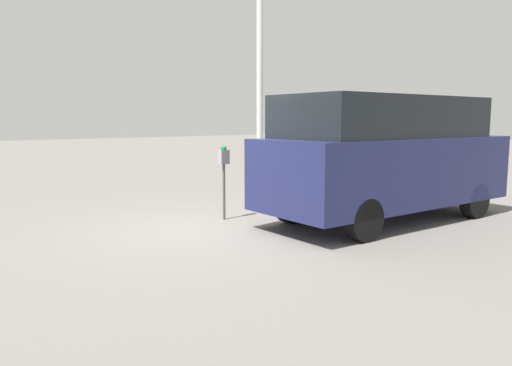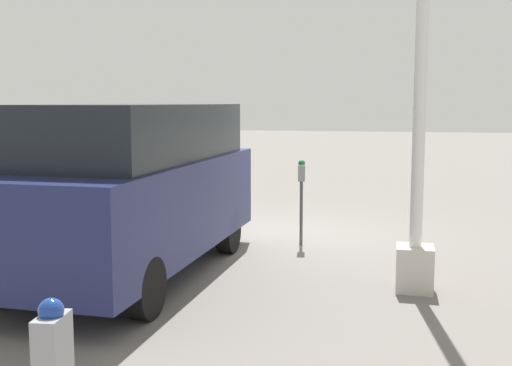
% 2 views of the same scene
% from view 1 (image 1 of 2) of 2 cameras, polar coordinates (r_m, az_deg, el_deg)
% --- Properties ---
extents(ground_plane, '(80.00, 80.00, 0.00)m').
position_cam_1_polar(ground_plane, '(8.54, -5.23, -5.24)').
color(ground_plane, slate).
extents(parking_meter_near, '(0.21, 0.13, 1.37)m').
position_cam_1_polar(parking_meter_near, '(9.16, -3.71, 2.04)').
color(parking_meter_near, '#4C4C4C').
rests_on(parking_meter_near, ground).
extents(parking_meter_far, '(0.21, 0.13, 1.45)m').
position_cam_1_polar(parking_meter_far, '(14.85, 21.27, 3.80)').
color(parking_meter_far, '#4C4C4C').
rests_on(parking_meter_far, ground).
extents(lamp_post, '(0.44, 0.44, 5.39)m').
position_cam_1_polar(lamp_post, '(11.81, 0.43, 6.21)').
color(lamp_post, beige).
rests_on(lamp_post, ground).
extents(parked_van, '(5.02, 2.04, 2.25)m').
position_cam_1_polar(parked_van, '(9.32, 14.60, 3.10)').
color(parked_van, navy).
rests_on(parked_van, ground).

